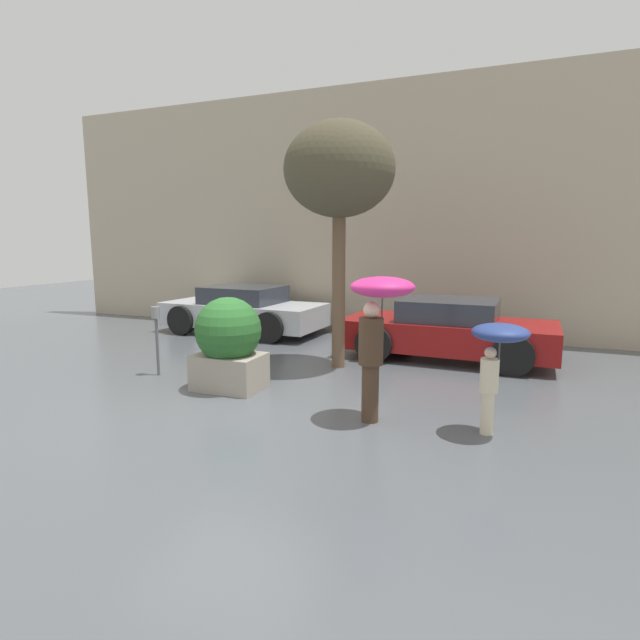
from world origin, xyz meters
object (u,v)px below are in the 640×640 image
object	(u,v)px
person_adult	(378,314)
person_child	(497,348)
parked_car_far	(244,310)
parking_meter	(156,326)
planter_box	(229,342)
street_tree	(339,172)
parked_car_near	(448,330)

from	to	relation	value
person_adult	person_child	world-z (taller)	person_adult
parked_car_far	parking_meter	world-z (taller)	parking_meter
planter_box	street_tree	distance (m)	3.51
parked_car_far	street_tree	size ratio (longest dim) A/B	0.94
person_adult	parking_meter	distance (m)	4.18
parked_car_near	parked_car_far	size ratio (longest dim) A/B	0.99
street_tree	person_adult	bearing A→B (deg)	-60.04
parked_car_near	street_tree	distance (m)	3.69
parking_meter	parked_car_near	bearing A→B (deg)	35.29
planter_box	person_adult	size ratio (longest dim) A/B	0.78
street_tree	parking_meter	bearing A→B (deg)	-147.81
person_child	parked_car_near	xyz separation A→B (m)	(-1.05, 3.83, -0.50)
planter_box	parked_car_far	distance (m)	4.87
planter_box	parked_car_near	distance (m)	4.44
planter_box	person_child	world-z (taller)	planter_box
person_adult	parking_meter	bearing A→B (deg)	133.09
parked_car_far	person_child	bearing A→B (deg)	-125.25
person_adult	person_child	distance (m)	1.46
person_child	street_tree	world-z (taller)	street_tree
person_child	parked_car_near	bearing A→B (deg)	113.47
parked_car_far	parked_car_near	bearing A→B (deg)	-97.95
parked_car_far	parking_meter	size ratio (longest dim) A/B	3.43
parking_meter	street_tree	bearing A→B (deg)	32.19
person_adult	parking_meter	xyz separation A→B (m)	(-4.08, 0.73, -0.53)
planter_box	parked_car_far	xyz separation A→B (m)	(-2.27, 4.30, -0.18)
parked_car_far	person_adult	bearing A→B (deg)	-132.93
street_tree	parking_meter	size ratio (longest dim) A/B	3.64
planter_box	street_tree	size ratio (longest dim) A/B	0.33
planter_box	person_child	size ratio (longest dim) A/B	1.07
parked_car_near	parked_car_far	world-z (taller)	same
parked_car_near	parking_meter	bearing A→B (deg)	126.80
street_tree	parking_meter	xyz separation A→B (m)	(-2.69, -1.69, -2.60)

